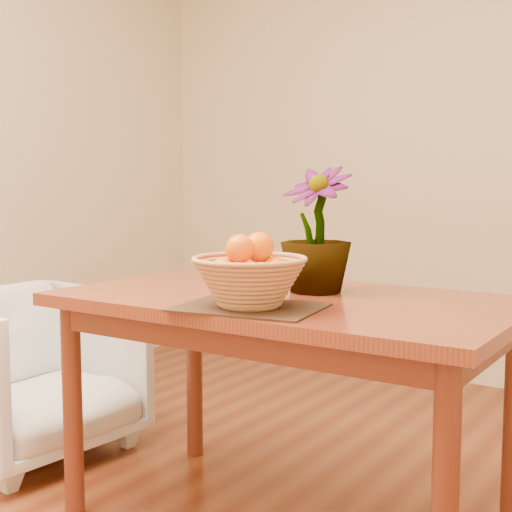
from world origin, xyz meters
The scene contains 7 objects.
wall_back centered at (0.00, 2.25, 1.35)m, with size 4.00×0.02×2.70m, color beige.
table centered at (0.00, 0.30, 0.66)m, with size 1.40×0.80×0.75m.
placemat centered at (0.03, 0.05, 0.75)m, with size 0.39×0.29×0.01m, color #371F14.
wicker_basket centered at (0.03, 0.05, 0.82)m, with size 0.32×0.32×0.13m.
orange_pile centered at (0.03, 0.05, 0.87)m, with size 0.19×0.19×0.15m.
potted_plant centered at (0.04, 0.41, 0.95)m, with size 0.22×0.22×0.40m, color #1C3F12.
armchair centered at (-1.19, 0.28, 0.37)m, with size 0.71×0.67×0.73m, color gray.
Camera 1 is at (1.12, -1.58, 1.10)m, focal length 50.00 mm.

